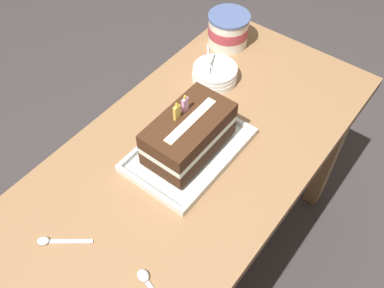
# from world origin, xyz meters

# --- Properties ---
(ground_plane) EXTENTS (8.00, 8.00, 0.00)m
(ground_plane) POSITION_xyz_m (0.00, 0.00, 0.00)
(ground_plane) COLOR #383333
(dining_table) EXTENTS (1.23, 0.62, 0.72)m
(dining_table) POSITION_xyz_m (0.00, 0.00, 0.61)
(dining_table) COLOR olive
(dining_table) RESTS_ON ground_plane
(foil_tray) EXTENTS (0.35, 0.24, 0.02)m
(foil_tray) POSITION_xyz_m (-0.02, 0.01, 0.73)
(foil_tray) COLOR silver
(foil_tray) RESTS_ON dining_table
(birthday_cake) EXTENTS (0.25, 0.14, 0.17)m
(birthday_cake) POSITION_xyz_m (-0.02, 0.01, 0.80)
(birthday_cake) COLOR #3C2213
(birthday_cake) RESTS_ON foil_tray
(bowl_stack) EXTENTS (0.15, 0.15, 0.12)m
(bowl_stack) POSITION_xyz_m (0.27, 0.13, 0.75)
(bowl_stack) COLOR white
(bowl_stack) RESTS_ON dining_table
(ice_cream_tub) EXTENTS (0.14, 0.14, 0.11)m
(ice_cream_tub) POSITION_xyz_m (0.45, 0.20, 0.78)
(ice_cream_tub) COLOR silver
(ice_cream_tub) RESTS_ON dining_table
(serving_spoon_near_tray) EXTENTS (0.10, 0.12, 0.01)m
(serving_spoon_near_tray) POSITION_xyz_m (-0.44, 0.10, 0.73)
(serving_spoon_near_tray) COLOR silver
(serving_spoon_near_tray) RESTS_ON dining_table
(serving_spoon_by_bowls) EXTENTS (0.06, 0.16, 0.01)m
(serving_spoon_by_bowls) POSITION_xyz_m (-0.38, -0.15, 0.73)
(serving_spoon_by_bowls) COLOR silver
(serving_spoon_by_bowls) RESTS_ON dining_table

